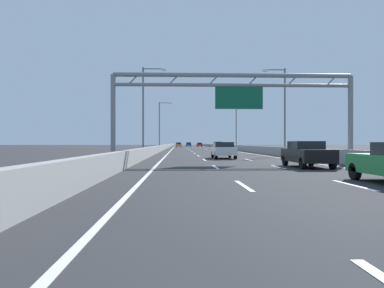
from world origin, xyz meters
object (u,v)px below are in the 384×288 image
object	(u,v)px
streetlamp_right_mid	(283,106)
sign_gantry	(234,94)
streetlamp_left_mid	(145,106)
streetlamp_right_far	(235,123)
white_car	(223,150)
blue_car	(189,144)
streetlamp_left_far	(161,123)
yellow_car	(218,146)
orange_car	(179,145)
black_car	(307,154)
red_car	(200,145)

from	to	relation	value
streetlamp_right_mid	sign_gantry	bearing A→B (deg)	-118.57
streetlamp_left_mid	streetlamp_right_far	size ratio (longest dim) A/B	1.00
streetlamp_right_far	streetlamp_right_mid	bearing A→B (deg)	-90.00
white_car	blue_car	bearing A→B (deg)	90.19
streetlamp_right_far	sign_gantry	bearing A→B (deg)	-98.91
streetlamp_left_far	yellow_car	world-z (taller)	streetlamp_left_far
streetlamp_right_far	white_car	size ratio (longest dim) A/B	2.17
orange_car	black_car	distance (m)	97.12
streetlamp_left_far	blue_car	bearing A→B (deg)	83.00
sign_gantry	blue_car	world-z (taller)	sign_gantry
streetlamp_right_mid	streetlamp_left_far	bearing A→B (deg)	113.90
red_car	orange_car	xyz separation A→B (m)	(-7.53, -14.62, 0.01)
streetlamp_right_mid	black_car	world-z (taller)	streetlamp_right_mid
black_car	streetlamp_left_far	bearing A→B (deg)	101.63
white_car	blue_car	distance (m)	99.68
streetlamp_right_far	orange_car	size ratio (longest dim) A/B	2.13
red_car	orange_car	world-z (taller)	orange_car
streetlamp_right_mid	streetlamp_right_far	world-z (taller)	same
white_car	black_car	size ratio (longest dim) A/B	1.03
streetlamp_left_mid	red_car	world-z (taller)	streetlamp_left_mid
streetlamp_left_mid	streetlamp_right_mid	size ratio (longest dim) A/B	1.00
streetlamp_left_mid	black_car	xyz separation A→B (m)	(10.85, -19.04, -4.63)
streetlamp_left_far	blue_car	world-z (taller)	streetlamp_left_far
streetlamp_right_far	white_car	world-z (taller)	streetlamp_right_far
streetlamp_right_mid	streetlamp_right_far	bearing A→B (deg)	90.00
sign_gantry	streetlamp_left_mid	xyz separation A→B (m)	(-7.52, 13.61, 0.52)
white_car	black_car	xyz separation A→B (m)	(3.30, -11.88, 0.01)
streetlamp_left_far	white_car	xyz separation A→B (m)	(7.55, -40.85, -4.64)
streetlamp_right_mid	white_car	size ratio (longest dim) A/B	2.17
blue_car	white_car	bearing A→B (deg)	-89.81
streetlamp_right_far	red_car	distance (m)	59.05
sign_gantry	black_car	xyz separation A→B (m)	(3.34, -5.42, -4.11)
streetlamp_left_mid	blue_car	world-z (taller)	streetlamp_left_mid
blue_car	yellow_car	distance (m)	60.95
white_car	yellow_car	distance (m)	39.05
streetlamp_left_far	streetlamp_right_far	world-z (taller)	same
streetlamp_right_mid	red_car	world-z (taller)	streetlamp_right_mid
streetlamp_right_far	yellow_car	distance (m)	6.19
sign_gantry	streetlamp_left_far	xyz separation A→B (m)	(-7.52, 47.31, 0.52)
streetlamp_left_far	orange_car	world-z (taller)	streetlamp_left_far
streetlamp_left_far	red_car	size ratio (longest dim) A/B	2.03
white_car	orange_car	bearing A→B (deg)	92.64
streetlamp_left_far	red_car	bearing A→B (deg)	79.23
streetlamp_right_mid	streetlamp_left_far	distance (m)	36.85
sign_gantry	streetlamp_right_mid	xyz separation A→B (m)	(7.41, 13.61, 0.52)
blue_car	streetlamp_right_mid	bearing A→B (deg)	-85.24
sign_gantry	white_car	xyz separation A→B (m)	(0.04, 6.46, -4.12)
streetlamp_right_mid	black_car	xyz separation A→B (m)	(-4.08, -19.04, -4.63)
streetlamp_left_mid	orange_car	size ratio (longest dim) A/B	2.13
sign_gantry	orange_car	bearing A→B (deg)	92.43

